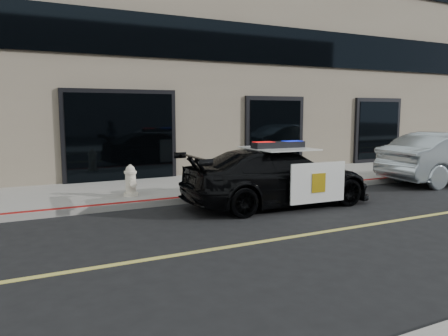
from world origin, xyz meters
name	(u,v)px	position (x,y,z in m)	size (l,w,h in m)	color
ground	(277,240)	(0.00, 0.00, 0.00)	(120.00, 120.00, 0.00)	black
sidewalk_n	(173,188)	(0.00, 5.25, 0.07)	(60.00, 3.50, 0.15)	gray
building_n	(121,8)	(0.00, 10.50, 6.00)	(60.00, 7.00, 12.00)	#756856
police_car	(278,177)	(1.60, 2.37, 0.68)	(2.31, 4.78, 1.52)	black
fire_hydrant	(131,181)	(-1.43, 4.29, 0.52)	(0.35, 0.49, 0.78)	white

